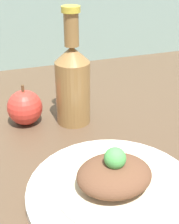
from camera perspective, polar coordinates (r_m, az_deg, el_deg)
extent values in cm
cube|color=brown|center=(62.99, 0.61, -8.89)|extent=(180.00, 110.00, 4.00)
cylinder|color=silver|center=(51.89, 4.40, -14.41)|extent=(27.90, 27.90, 1.88)
torus|color=silver|center=(51.44, 4.43, -13.87)|extent=(26.99, 26.99, 1.32)
cylinder|color=beige|center=(51.12, 4.45, -13.47)|extent=(18.84, 18.84, 0.40)
ellipsoid|color=brown|center=(49.56, 4.55, -11.41)|extent=(11.98, 10.18, 4.39)
sphere|color=#4CA34C|center=(47.58, 4.70, -8.43)|extent=(3.40, 3.40, 3.40)
cylinder|color=olive|center=(69.13, -3.20, 3.51)|extent=(7.61, 7.61, 14.28)
cone|color=olive|center=(65.92, -3.41, 10.51)|extent=(7.61, 7.61, 3.42)
cylinder|color=olive|center=(64.56, -3.54, 14.80)|extent=(3.04, 3.04, 6.72)
cylinder|color=gold|center=(63.75, -3.65, 18.26)|extent=(3.80, 3.80, 1.20)
sphere|color=red|center=(71.14, -11.74, 0.81)|extent=(7.88, 7.88, 7.88)
cylinder|color=brown|center=(69.20, -12.10, 4.16)|extent=(0.63, 0.63, 1.77)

